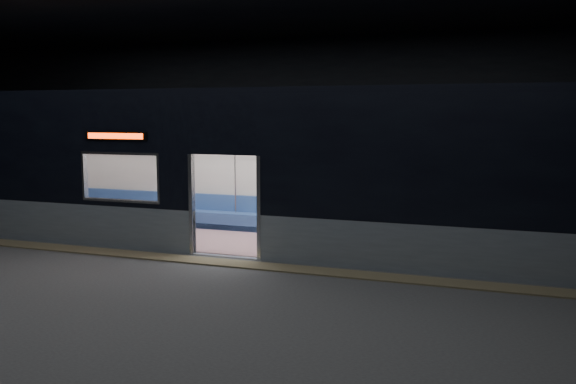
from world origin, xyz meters
The scene contains 7 objects.
station_floor centered at (0.00, 0.00, -0.01)m, with size 24.00×14.00×0.01m, color #47494C.
station_envelope centered at (0.00, 0.00, 3.66)m, with size 24.00×14.00×5.00m.
tactile_strip centered at (0.00, 0.55, 0.01)m, with size 22.80×0.50×0.03m, color #8C7F59.
metro_car centered at (0.00, 2.54, 1.85)m, with size 18.00×3.04×3.35m.
passenger centered at (2.35, 3.55, 0.84)m, with size 0.44×0.77×1.48m.
handbag centered at (2.31, 3.29, 0.70)m, with size 0.31×0.27×0.16m, color black.
transit_map centered at (5.00, 3.85, 1.45)m, with size 0.93×0.03×0.61m, color white.
Camera 1 is at (5.17, -9.76, 2.86)m, focal length 38.00 mm.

